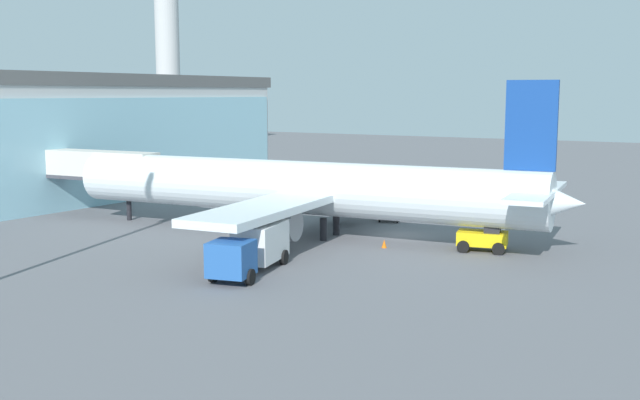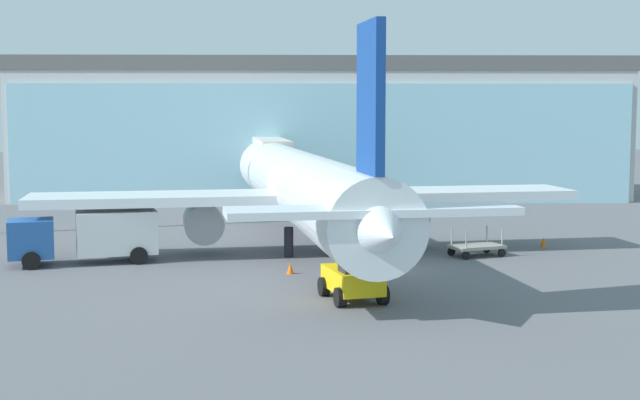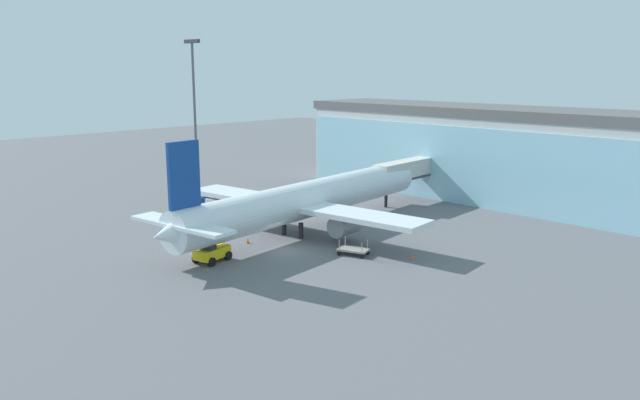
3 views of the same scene
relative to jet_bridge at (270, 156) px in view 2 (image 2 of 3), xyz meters
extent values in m
plane|color=slate|center=(4.67, -26.16, -4.16)|extent=(240.00, 240.00, 0.00)
cube|color=#BCBCBC|center=(4.67, 10.13, 1.33)|extent=(52.75, 14.84, 10.98)
cube|color=#90C4D6|center=(4.35, 3.91, 0.78)|extent=(51.09, 2.96, 9.88)
cube|color=#585858|center=(4.67, 10.13, 7.42)|extent=(53.81, 15.14, 1.20)
cube|color=beige|center=(0.01, -0.09, 0.17)|extent=(2.99, 12.71, 2.40)
cube|color=#3F3F47|center=(0.01, -0.09, -0.88)|extent=(3.03, 12.71, 0.30)
cylinder|color=#4C4C51|center=(-0.29, 4.62, -2.59)|extent=(0.70, 0.70, 3.13)
cylinder|color=white|center=(1.32, -19.31, -0.64)|extent=(7.32, 36.50, 3.85)
cone|color=white|center=(-0.43, -1.25, -0.64)|extent=(4.12, 3.36, 3.85)
cone|color=white|center=(3.06, -37.38, -0.64)|extent=(3.83, 4.31, 3.46)
cube|color=white|center=(1.49, -21.12, -1.02)|extent=(29.68, 7.01, 0.50)
cube|color=white|center=(2.97, -36.38, -0.06)|extent=(11.18, 3.45, 0.30)
cube|color=navy|center=(2.92, -35.89, 4.13)|extent=(0.67, 3.22, 5.69)
cylinder|color=gray|center=(-4.12, -21.16, -2.37)|extent=(2.40, 3.39, 2.10)
cylinder|color=gray|center=(7.01, -20.08, -2.37)|extent=(2.40, 3.39, 2.10)
cylinder|color=black|center=(0.44, -22.23, -3.36)|extent=(0.50, 0.50, 1.60)
cylinder|color=black|center=(2.74, -22.01, -3.36)|extent=(0.50, 0.50, 1.60)
cylinder|color=black|center=(-0.14, -4.24, -3.36)|extent=(0.40, 0.40, 1.60)
cube|color=#2659A5|center=(-12.56, -23.91, -2.76)|extent=(2.62, 2.62, 1.90)
cube|color=white|center=(-8.46, -23.02, -2.61)|extent=(4.38, 3.00, 2.20)
cylinder|color=black|center=(-12.33, -24.99, -3.71)|extent=(0.94, 0.48, 0.90)
cylinder|color=black|center=(-12.79, -22.84, -3.71)|extent=(0.94, 0.48, 0.90)
cylinder|color=black|center=(-7.25, -23.89, -3.71)|extent=(0.94, 0.48, 0.90)
cylinder|color=black|center=(-7.71, -21.74, -3.71)|extent=(0.94, 0.48, 0.90)
cube|color=#9E998C|center=(10.48, -22.76, -3.64)|extent=(3.17, 2.42, 0.16)
cylinder|color=black|center=(11.31, -21.71, -3.94)|extent=(0.46, 0.26, 0.44)
cylinder|color=#9E998C|center=(11.31, -21.71, -3.11)|extent=(0.08, 0.08, 0.90)
cylinder|color=black|center=(11.77, -23.08, -3.94)|extent=(0.46, 0.26, 0.44)
cylinder|color=#9E998C|center=(11.77, -23.08, -3.11)|extent=(0.08, 0.08, 0.90)
cylinder|color=black|center=(9.19, -22.44, -3.94)|extent=(0.46, 0.26, 0.44)
cylinder|color=#9E998C|center=(9.19, -22.44, -3.11)|extent=(0.08, 0.08, 0.90)
cylinder|color=black|center=(9.66, -23.80, -3.94)|extent=(0.46, 0.26, 0.44)
cylinder|color=#9E998C|center=(9.66, -23.80, -3.11)|extent=(0.08, 0.08, 0.90)
cube|color=yellow|center=(2.61, -33.06, -3.31)|extent=(2.43, 3.51, 0.90)
cube|color=#26262B|center=(2.74, -33.69, -2.36)|extent=(1.58, 1.27, 1.00)
cylinder|color=black|center=(1.49, -32.16, -3.76)|extent=(0.51, 0.86, 0.80)
cylinder|color=black|center=(3.25, -31.78, -3.76)|extent=(0.51, 0.86, 0.80)
cylinder|color=black|center=(1.96, -34.35, -3.76)|extent=(0.51, 0.86, 0.80)
cylinder|color=black|center=(3.72, -33.97, -3.76)|extent=(0.51, 0.86, 0.80)
cone|color=orange|center=(0.30, -27.04, -3.88)|extent=(0.36, 0.36, 0.55)
cone|color=orange|center=(15.10, -19.91, -3.88)|extent=(0.36, 0.36, 0.55)
camera|label=1|loc=(-44.54, -48.06, 6.14)|focal=42.00mm
camera|label=2|loc=(-1.59, -69.05, 3.78)|focal=50.00mm
camera|label=3|loc=(46.91, -65.16, 12.77)|focal=35.00mm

